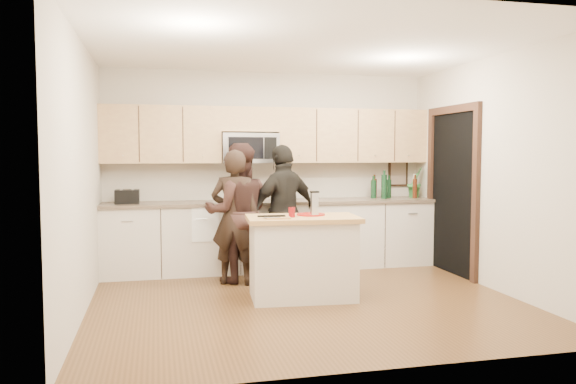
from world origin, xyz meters
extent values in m
plane|color=brown|center=(0.00, 0.00, 0.00)|extent=(4.50, 4.50, 0.00)
cube|color=#B8AE9D|center=(0.00, 2.00, 1.35)|extent=(4.50, 0.02, 2.70)
cube|color=#B8AE9D|center=(0.00, -2.00, 1.35)|extent=(4.50, 0.02, 2.70)
cube|color=#B8AE9D|center=(-2.25, 0.00, 1.35)|extent=(0.02, 4.00, 2.70)
cube|color=#B8AE9D|center=(2.25, 0.00, 1.35)|extent=(0.02, 4.00, 2.70)
cube|color=white|center=(0.00, 0.00, 2.70)|extent=(4.50, 4.00, 0.02)
cube|color=beige|center=(0.00, 1.69, 0.45)|extent=(4.50, 0.62, 0.90)
cube|color=brown|center=(0.00, 1.68, 0.92)|extent=(4.50, 0.66, 0.04)
cube|color=tan|center=(-1.48, 1.83, 1.83)|extent=(1.55, 0.33, 0.75)
cube|color=tan|center=(1.17, 1.83, 1.83)|extent=(2.17, 0.33, 0.75)
cube|color=tan|center=(-0.31, 1.83, 2.04)|extent=(0.78, 0.33, 0.33)
cube|color=silver|center=(-0.31, 1.80, 1.65)|extent=(0.76, 0.40, 0.40)
cube|color=black|center=(-0.39, 1.60, 1.65)|extent=(0.47, 0.01, 0.29)
cube|color=black|center=(-0.06, 1.60, 1.65)|extent=(0.17, 0.01, 0.29)
cube|color=black|center=(2.24, 0.90, 1.05)|extent=(0.02, 1.05, 2.10)
cube|color=black|center=(2.22, 0.33, 1.05)|extent=(0.06, 0.10, 2.10)
cube|color=black|center=(2.22, 1.48, 1.05)|extent=(0.06, 0.10, 2.10)
cube|color=black|center=(2.22, 0.90, 2.15)|extent=(0.06, 1.25, 0.10)
cube|color=black|center=(1.95, 1.99, 1.28)|extent=(0.30, 0.03, 0.38)
cube|color=tan|center=(1.95, 1.97, 1.28)|extent=(0.24, 0.00, 0.32)
cube|color=white|center=(-0.95, 1.38, 0.70)|extent=(0.34, 0.01, 0.48)
cube|color=white|center=(-0.95, 1.67, 0.94)|extent=(0.34, 0.60, 0.01)
cube|color=beige|center=(-0.01, 0.10, 0.42)|extent=(1.15, 0.73, 0.85)
cube|color=#A67845|center=(-0.01, 0.10, 0.88)|extent=(1.25, 0.79, 0.05)
cylinder|color=#9C140E|center=(0.11, 0.19, 0.91)|extent=(0.31, 0.31, 0.02)
cube|color=silver|center=(0.12, 0.08, 1.04)|extent=(0.07, 0.06, 0.24)
cube|color=black|center=(0.12, 0.08, 1.16)|extent=(0.09, 0.07, 0.02)
cylinder|color=maroon|center=(-0.14, 0.05, 0.95)|extent=(0.07, 0.07, 0.11)
cube|color=#A67845|center=(-0.32, -0.05, 0.91)|extent=(0.27, 0.18, 0.02)
cube|color=black|center=(-0.38, -0.02, 0.93)|extent=(0.30, 0.06, 0.02)
cube|color=silver|center=(-0.39, -0.11, 0.92)|extent=(0.18, 0.04, 0.01)
cube|color=black|center=(-1.91, 1.67, 1.03)|extent=(0.30, 0.23, 0.18)
cube|color=silver|center=(-1.98, 1.67, 1.12)|extent=(0.03, 0.17, 0.00)
cube|color=silver|center=(-1.84, 1.67, 1.12)|extent=(0.03, 0.17, 0.00)
cylinder|color=black|center=(1.46, 1.74, 1.10)|extent=(0.08, 0.08, 0.32)
cylinder|color=#38160A|center=(1.48, 1.75, 1.11)|extent=(0.07, 0.07, 0.34)
cylinder|color=black|center=(1.70, 1.75, 1.10)|extent=(0.07, 0.07, 0.32)
cylinder|color=#38160A|center=(2.05, 1.63, 1.11)|extent=(0.06, 0.06, 0.33)
cylinder|color=#B9AC91|center=(2.10, 1.75, 1.11)|extent=(0.07, 0.07, 0.34)
cylinder|color=black|center=(1.57, 1.61, 1.14)|extent=(0.08, 0.08, 0.40)
imported|color=#307934|center=(2.10, 1.72, 1.16)|extent=(0.31, 0.29, 0.44)
imported|color=black|center=(-0.63, 0.93, 0.81)|extent=(0.70, 0.59, 1.63)
imported|color=black|center=(-0.57, 1.05, 0.85)|extent=(0.86, 0.68, 1.70)
imported|color=black|center=(0.02, 1.13, 0.84)|extent=(1.07, 0.81, 1.69)
camera|label=1|loc=(-1.54, -5.74, 1.59)|focal=35.00mm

